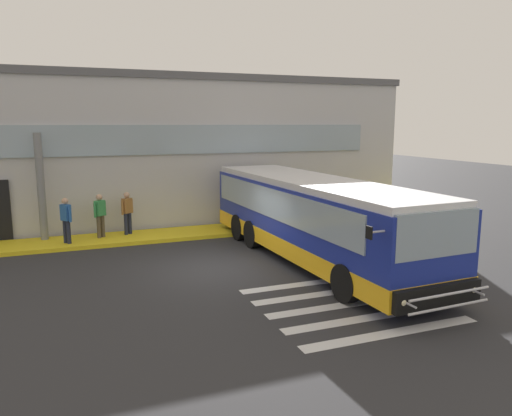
# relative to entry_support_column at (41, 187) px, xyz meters

# --- Properties ---
(ground_plane) EXTENTS (80.00, 90.00, 0.02)m
(ground_plane) POSITION_rel_entry_support_column_xyz_m (5.29, -5.40, -2.15)
(ground_plane) COLOR #2B2B2D
(ground_plane) RESTS_ON ground
(bay_paint_stripes) EXTENTS (4.40, 3.96, 0.01)m
(bay_paint_stripes) POSITION_rel_entry_support_column_xyz_m (7.29, -9.60, -2.14)
(bay_paint_stripes) COLOR silver
(bay_paint_stripes) RESTS_ON ground
(terminal_building) EXTENTS (23.42, 13.80, 6.55)m
(terminal_building) POSITION_rel_entry_support_column_xyz_m (4.60, 6.23, 1.13)
(terminal_building) COLOR #B7B7BC
(terminal_building) RESTS_ON ground
(boarding_curb) EXTENTS (25.62, 2.00, 0.15)m
(boarding_curb) POSITION_rel_entry_support_column_xyz_m (5.29, -0.60, -2.07)
(boarding_curb) COLOR yellow
(boarding_curb) RESTS_ON ground
(entry_support_column) EXTENTS (0.28, 0.28, 3.98)m
(entry_support_column) POSITION_rel_entry_support_column_xyz_m (0.00, 0.00, 0.00)
(entry_support_column) COLOR slate
(entry_support_column) RESTS_ON boarding_curb
(bus_main_foreground) EXTENTS (3.04, 11.60, 2.70)m
(bus_main_foreground) POSITION_rel_entry_support_column_xyz_m (8.33, -5.72, -0.81)
(bus_main_foreground) COLOR navy
(bus_main_foreground) RESTS_ON ground
(passenger_near_column) EXTENTS (0.40, 0.50, 1.68)m
(passenger_near_column) POSITION_rel_entry_support_column_xyz_m (0.80, -0.96, -1.06)
(passenger_near_column) COLOR #1E2338
(passenger_near_column) RESTS_ON boarding_curb
(passenger_by_doorway) EXTENTS (0.47, 0.42, 1.68)m
(passenger_by_doorway) POSITION_rel_entry_support_column_xyz_m (2.01, -0.43, -1.06)
(passenger_by_doorway) COLOR #4C4233
(passenger_by_doorway) RESTS_ON boarding_curb
(passenger_at_curb_edge) EXTENTS (0.49, 0.41, 1.68)m
(passenger_at_curb_edge) POSITION_rel_entry_support_column_xyz_m (3.04, -0.24, -1.06)
(passenger_at_curb_edge) COLOR #1E2338
(passenger_at_curb_edge) RESTS_ON boarding_curb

